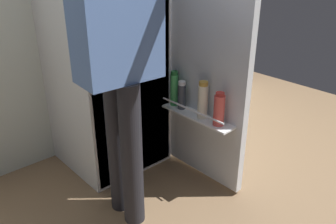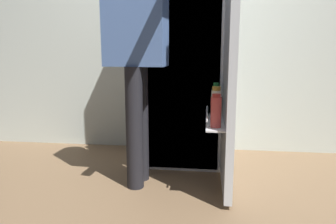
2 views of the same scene
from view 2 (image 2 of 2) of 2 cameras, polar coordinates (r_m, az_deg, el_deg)
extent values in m
plane|color=brown|center=(2.40, 1.60, -12.63)|extent=(5.09, 5.09, 0.00)
cube|color=beige|center=(3.15, 3.41, 16.78)|extent=(4.40, 0.10, 2.57)
cube|color=silver|center=(2.77, 2.83, 9.74)|extent=(0.65, 0.63, 1.81)
cube|color=white|center=(2.46, 2.28, 9.61)|extent=(0.61, 0.01, 1.77)
cube|color=white|center=(2.50, 2.38, 10.03)|extent=(0.57, 0.09, 0.01)
cube|color=silver|center=(2.14, 11.02, 9.35)|extent=(0.05, 0.63, 1.76)
cube|color=white|center=(2.19, 8.40, -1.78)|extent=(0.12, 0.54, 0.01)
cylinder|color=silver|center=(2.17, 7.03, -0.18)|extent=(0.01, 0.52, 0.01)
cylinder|color=#EDE5CC|center=(2.12, 8.59, 0.97)|extent=(0.06, 0.06, 0.21)
cylinder|color=#B78933|center=(2.11, 8.69, 4.19)|extent=(0.06, 0.06, 0.03)
cylinder|color=#333842|center=(2.31, 8.47, 1.17)|extent=(0.05, 0.05, 0.17)
cylinder|color=silver|center=(2.30, 8.54, 3.51)|extent=(0.05, 0.05, 0.02)
cylinder|color=#DB4C47|center=(1.99, 8.61, -0.05)|extent=(0.07, 0.07, 0.19)
cylinder|color=#B22D28|center=(1.98, 8.70, 2.93)|extent=(0.05, 0.05, 0.02)
cylinder|color=green|center=(2.39, 8.57, 2.05)|extent=(0.05, 0.05, 0.21)
cylinder|color=#195B28|center=(2.37, 8.65, 4.93)|extent=(0.05, 0.05, 0.03)
cylinder|color=black|center=(2.36, -4.99, -2.18)|extent=(0.12, 0.12, 0.86)
cylinder|color=black|center=(2.22, -6.04, -3.03)|extent=(0.12, 0.12, 0.86)
cube|color=#4C6BA3|center=(2.23, -5.85, 16.00)|extent=(0.43, 0.25, 0.61)
cylinder|color=#4C6BA3|center=(2.43, -4.39, 15.07)|extent=(0.08, 0.08, 0.57)
camera|label=1|loc=(1.70, -58.90, 22.97)|focal=37.60mm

